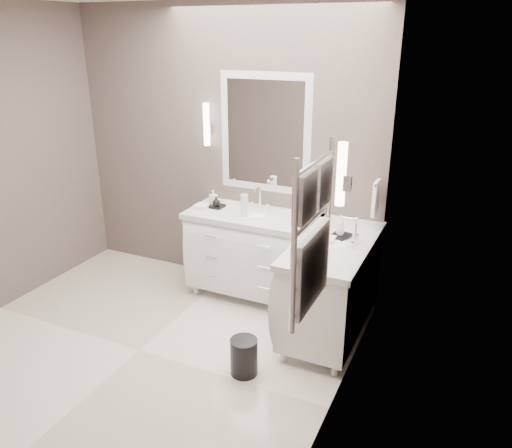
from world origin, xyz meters
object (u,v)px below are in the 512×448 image
at_px(towel_ladder, 311,242).
at_px(vanity_right, 332,282).
at_px(waste_bin, 244,357).
at_px(vanity_back, 253,250).

bearing_deg(towel_ladder, vanity_right, 99.84).
distance_m(vanity_right, waste_bin, 0.97).
bearing_deg(vanity_back, waste_bin, -68.22).
height_order(vanity_back, towel_ladder, towel_ladder).
distance_m(vanity_back, towel_ladder, 2.16).
height_order(towel_ladder, waste_bin, towel_ladder).
relative_size(vanity_back, waste_bin, 4.26).
xyz_separation_m(vanity_back, waste_bin, (0.45, -1.13, -0.34)).
relative_size(vanity_back, towel_ladder, 1.38).
bearing_deg(towel_ladder, waste_bin, 142.51).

